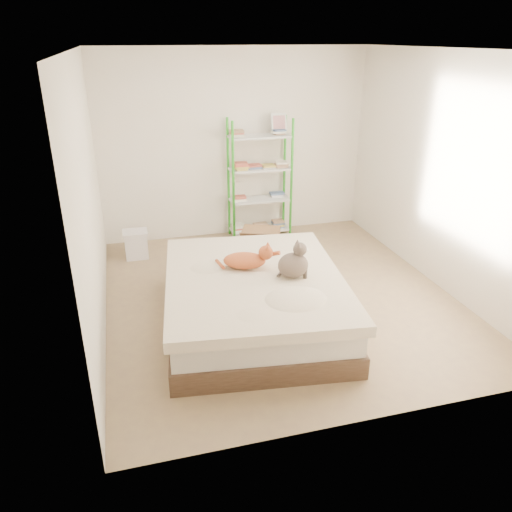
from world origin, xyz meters
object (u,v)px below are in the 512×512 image
object	(u,v)px
bed	(254,300)
shelf_unit	(260,181)
cardboard_box	(261,242)
orange_cat	(244,259)
white_bin	(136,244)
grey_cat	(293,260)

from	to	relation	value
bed	shelf_unit	world-z (taller)	shelf_unit
bed	cardboard_box	distance (m)	1.79
shelf_unit	cardboard_box	size ratio (longest dim) A/B	2.78
orange_cat	cardboard_box	xyz separation A→B (m)	(0.60, 1.50, -0.47)
bed	white_bin	size ratio (longest dim) A/B	6.38
orange_cat	cardboard_box	world-z (taller)	orange_cat
grey_cat	white_bin	bearing A→B (deg)	41.46
orange_cat	shelf_unit	bearing A→B (deg)	87.40
shelf_unit	white_bin	size ratio (longest dim) A/B	4.73
cardboard_box	orange_cat	bearing A→B (deg)	-89.59
orange_cat	shelf_unit	size ratio (longest dim) A/B	0.29
grey_cat	cardboard_box	size ratio (longest dim) A/B	0.58
grey_cat	white_bin	xyz separation A→B (m)	(-1.43, 2.16, -0.54)
orange_cat	cardboard_box	distance (m)	1.68
cardboard_box	white_bin	bearing A→B (deg)	-169.67
bed	orange_cat	size ratio (longest dim) A/B	4.61
grey_cat	bed	bearing A→B (deg)	78.60
bed	orange_cat	world-z (taller)	orange_cat
orange_cat	grey_cat	xyz separation A→B (m)	(0.40, -0.33, 0.08)
orange_cat	grey_cat	size ratio (longest dim) A/B	1.40
orange_cat	grey_cat	distance (m)	0.53
shelf_unit	cardboard_box	distance (m)	0.96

